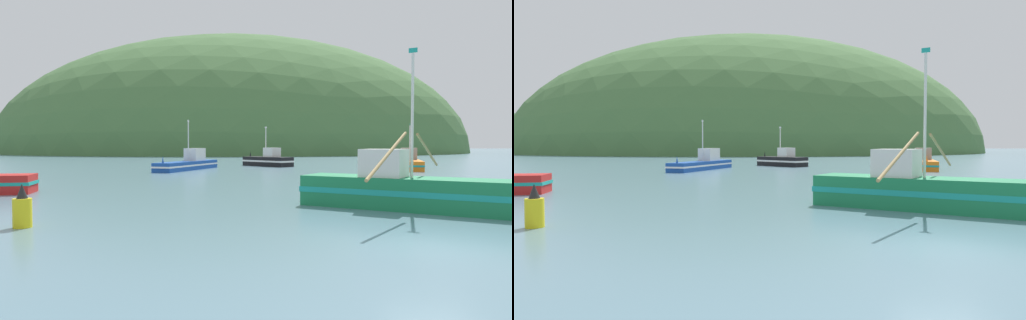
% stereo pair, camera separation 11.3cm
% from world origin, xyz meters
% --- Properties ---
extents(ground_plane, '(600.00, 600.00, 0.00)m').
position_xyz_m(ground_plane, '(0.00, 0.00, 0.00)').
color(ground_plane, slate).
extents(hill_mid_right, '(166.72, 133.37, 82.16)m').
position_xyz_m(hill_mid_right, '(3.04, 158.42, 0.00)').
color(hill_mid_right, '#47703D').
rests_on(hill_mid_right, ground).
extents(fishing_boat_blue, '(6.69, 11.81, 5.51)m').
position_xyz_m(fishing_boat_blue, '(-8.62, 39.17, 0.69)').
color(fishing_boat_blue, '#19479E').
rests_on(fishing_boat_blue, ground).
extents(fishing_boat_orange, '(5.63, 10.11, 5.15)m').
position_xyz_m(fishing_boat_orange, '(16.07, 37.50, 0.73)').
color(fishing_boat_orange, orange).
rests_on(fishing_boat_orange, ground).
extents(fishing_boat_green, '(9.06, 10.39, 6.91)m').
position_xyz_m(fishing_boat_green, '(2.33, 6.97, 0.84)').
color(fishing_boat_green, '#197A47').
rests_on(fishing_boat_green, ground).
extents(fishing_boat_black, '(6.25, 7.16, 5.11)m').
position_xyz_m(fishing_boat_black, '(1.16, 46.69, 0.76)').
color(fishing_boat_black, black).
rests_on(fishing_boat_black, ground).
extents(channel_buoy, '(0.60, 0.60, 1.48)m').
position_xyz_m(channel_buoy, '(-12.45, 4.02, 0.60)').
color(channel_buoy, yellow).
rests_on(channel_buoy, ground).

